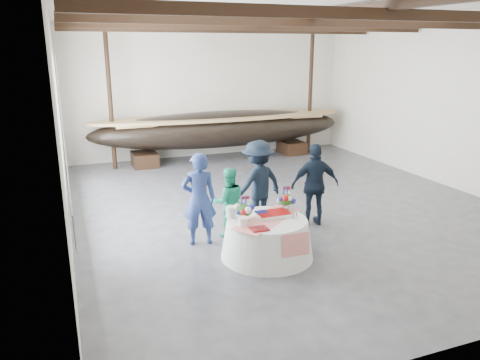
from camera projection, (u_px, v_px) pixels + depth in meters
name	position (u px, v px, depth m)	size (l,w,h in m)	color
floor	(283.00, 204.00, 11.63)	(10.00, 12.00, 0.01)	#3D3D42
wall_back	(210.00, 92.00, 16.40)	(10.00, 0.02, 4.50)	silver
wall_left	(60.00, 126.00, 9.29)	(0.02, 12.00, 4.50)	silver
wall_right	(451.00, 104.00, 12.73)	(0.02, 12.00, 4.50)	silver
ceiling	(289.00, 12.00, 10.39)	(10.00, 12.00, 0.01)	white
pavilion_structure	(272.00, 36.00, 11.30)	(9.80, 11.76, 4.50)	black
open_bay	(64.00, 138.00, 10.33)	(0.03, 7.00, 3.20)	silver
longboat_display	(222.00, 129.00, 15.95)	(8.93, 1.79, 1.67)	black
banquet_table	(267.00, 238.00, 8.62)	(1.71, 1.71, 0.74)	silver
tabletop_items	(264.00, 209.00, 8.62)	(1.61, 1.36, 0.40)	red
guest_woman_blue	(199.00, 199.00, 9.04)	(0.67, 0.44, 1.84)	navy
guest_woman_teal	(228.00, 202.00, 9.50)	(0.70, 0.55, 1.45)	#1FA47A
guest_man_left	(258.00, 184.00, 9.98)	(1.22, 0.70, 1.88)	black
guest_man_right	(315.00, 185.00, 10.06)	(1.05, 0.44, 1.80)	black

